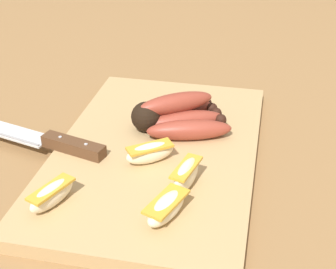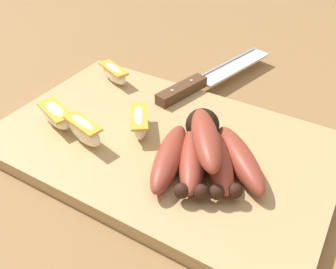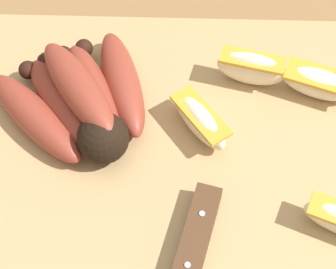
{
  "view_description": "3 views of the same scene",
  "coord_description": "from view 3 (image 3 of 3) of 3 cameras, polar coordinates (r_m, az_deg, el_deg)",
  "views": [
    {
      "loc": [
        -0.62,
        -0.15,
        0.42
      ],
      "look_at": [
        0.0,
        -0.02,
        0.04
      ],
      "focal_mm": 54.18,
      "sensor_mm": 36.0,
      "label": 1
    },
    {
      "loc": [
        0.2,
        -0.34,
        0.34
      ],
      "look_at": [
        0.01,
        -0.01,
        0.04
      ],
      "focal_mm": 39.1,
      "sensor_mm": 36.0,
      "label": 2
    },
    {
      "loc": [
        -0.02,
        0.29,
        0.45
      ],
      "look_at": [
        -0.02,
        0.02,
        0.04
      ],
      "focal_mm": 59.41,
      "sensor_mm": 36.0,
      "label": 3
    }
  ],
  "objects": [
    {
      "name": "banana_bunch",
      "position": [
        0.52,
        -8.89,
        3.37
      ],
      "size": [
        0.17,
        0.17,
        0.06
      ],
      "color": "black",
      "rests_on": "cutting_board"
    },
    {
      "name": "apple_wedge_near",
      "position": [
        0.54,
        8.52,
        6.76
      ],
      "size": [
        0.07,
        0.04,
        0.04
      ],
      "color": "#F4E5C1",
      "rests_on": "cutting_board"
    },
    {
      "name": "cutting_board",
      "position": [
        0.53,
        -0.95,
        0.19
      ],
      "size": [
        0.46,
        0.29,
        0.02
      ],
      "primitive_type": "cube",
      "color": "tan",
      "rests_on": "ground_plane"
    },
    {
      "name": "ground_plane",
      "position": [
        0.53,
        -1.74,
        -0.66
      ],
      "size": [
        6.0,
        6.0,
        0.0
      ],
      "primitive_type": "plane",
      "color": "olive"
    },
    {
      "name": "apple_wedge_extra",
      "position": [
        0.5,
        3.34,
        1.02
      ],
      "size": [
        0.06,
        0.07,
        0.03
      ],
      "color": "#F4E5C1",
      "rests_on": "cutting_board"
    },
    {
      "name": "apple_wedge_far",
      "position": [
        0.55,
        15.19,
        5.13
      ],
      "size": [
        0.08,
        0.05,
        0.03
      ],
      "color": "#F4E5C1",
      "rests_on": "cutting_board"
    }
  ]
}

